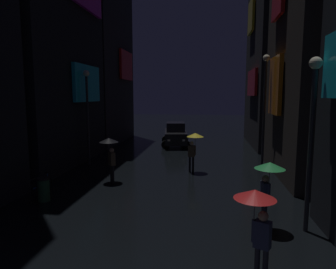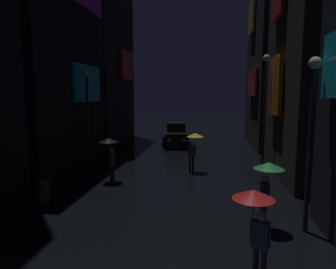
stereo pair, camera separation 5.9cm
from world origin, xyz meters
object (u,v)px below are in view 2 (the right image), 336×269
object	(u,v)px
car_distant	(176,135)
streetlamp_right_far	(265,100)
pedestrian_near_crossing_red	(256,211)
bicycle_parked_at_storefront	(41,188)
trash_bin	(44,189)
pedestrian_far_right_yellow	(194,141)
pedestrian_midstreet_centre_black	(110,148)
pedestrian_foreground_left_green	(267,176)
streetlamp_left_far	(88,106)
streetlamp_right_near	(311,124)

from	to	relation	value
car_distant	streetlamp_right_far	world-z (taller)	streetlamp_right_far
pedestrian_near_crossing_red	bicycle_parked_at_storefront	distance (m)	9.00
trash_bin	pedestrian_far_right_yellow	bearing A→B (deg)	42.87
pedestrian_midstreet_centre_black	car_distant	bearing A→B (deg)	79.76
pedestrian_far_right_yellow	pedestrian_foreground_left_green	size ratio (longest dim) A/B	1.00
pedestrian_midstreet_centre_black	bicycle_parked_at_storefront	world-z (taller)	pedestrian_midstreet_centre_black
pedestrian_far_right_yellow	streetlamp_left_far	world-z (taller)	streetlamp_left_far
pedestrian_near_crossing_red	bicycle_parked_at_storefront	bearing A→B (deg)	149.55
car_distant	streetlamp_left_far	world-z (taller)	streetlamp_left_far
pedestrian_midstreet_centre_black	streetlamp_right_near	size ratio (longest dim) A/B	0.41
pedestrian_near_crossing_red	trash_bin	size ratio (longest dim) A/B	2.28
pedestrian_foreground_left_green	car_distant	distance (m)	15.47
pedestrian_midstreet_centre_black	streetlamp_right_far	bearing A→B (deg)	24.82
pedestrian_midstreet_centre_black	car_distant	xyz separation A→B (m)	(1.92, 10.62, -0.74)
pedestrian_near_crossing_red	pedestrian_foreground_left_green	distance (m)	2.92
pedestrian_foreground_left_green	streetlamp_left_far	size ratio (longest dim) A/B	0.38
streetlamp_right_near	trash_bin	size ratio (longest dim) A/B	5.58
pedestrian_foreground_left_green	pedestrian_midstreet_centre_black	bearing A→B (deg)	146.77
car_distant	trash_bin	world-z (taller)	car_distant
pedestrian_foreground_left_green	streetlamp_right_far	world-z (taller)	streetlamp_right_far
pedestrian_midstreet_centre_black	streetlamp_left_far	distance (m)	4.57
pedestrian_far_right_yellow	trash_bin	world-z (taller)	pedestrian_far_right_yellow
car_distant	streetlamp_left_far	xyz separation A→B (m)	(-4.38, -7.21, 2.53)
car_distant	streetlamp_right_near	xyz separation A→B (m)	(5.62, -14.78, 2.34)
pedestrian_near_crossing_red	bicycle_parked_at_storefront	world-z (taller)	pedestrian_near_crossing_red
pedestrian_near_crossing_red	pedestrian_midstreet_centre_black	xyz separation A→B (m)	(-5.62, 6.99, 0.00)
pedestrian_midstreet_centre_black	bicycle_parked_at_storefront	size ratio (longest dim) A/B	1.16
streetlamp_left_far	streetlamp_right_far	xyz separation A→B (m)	(10.00, 0.07, 0.38)
bicycle_parked_at_storefront	pedestrian_far_right_yellow	bearing A→B (deg)	39.68
pedestrian_foreground_left_green	streetlamp_right_near	distance (m)	1.98
streetlamp_right_near	bicycle_parked_at_storefront	bearing A→B (deg)	170.08
pedestrian_far_right_yellow	streetlamp_right_far	distance (m)	4.44
pedestrian_foreground_left_green	trash_bin	distance (m)	8.34
pedestrian_far_right_yellow	streetlamp_right_near	world-z (taller)	streetlamp_right_near
pedestrian_near_crossing_red	streetlamp_right_near	bearing A→B (deg)	55.90
trash_bin	pedestrian_near_crossing_red	bearing A→B (deg)	-29.73
pedestrian_midstreet_centre_black	pedestrian_foreground_left_green	bearing A→B (deg)	-33.23
pedestrian_near_crossing_red	bicycle_parked_at_storefront	size ratio (longest dim) A/B	1.16
car_distant	trash_bin	distance (m)	13.90
pedestrian_foreground_left_green	bicycle_parked_at_storefront	bearing A→B (deg)	168.61
pedestrian_midstreet_centre_black	trash_bin	world-z (taller)	pedestrian_midstreet_centre_black
bicycle_parked_at_storefront	streetlamp_left_far	xyz separation A→B (m)	(-0.40, 5.89, 3.07)
pedestrian_far_right_yellow	car_distant	world-z (taller)	pedestrian_far_right_yellow
pedestrian_foreground_left_green	trash_bin	world-z (taller)	pedestrian_foreground_left_green
pedestrian_foreground_left_green	trash_bin	size ratio (longest dim) A/B	2.28
bicycle_parked_at_storefront	streetlamp_right_near	bearing A→B (deg)	-9.92
streetlamp_right_near	trash_bin	world-z (taller)	streetlamp_right_near
pedestrian_far_right_yellow	pedestrian_midstreet_centre_black	xyz separation A→B (m)	(-3.81, -2.40, 0.00)
pedestrian_far_right_yellow	streetlamp_left_far	distance (m)	6.61
pedestrian_midstreet_centre_black	bicycle_parked_at_storefront	xyz separation A→B (m)	(-2.06, -2.47, -1.28)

